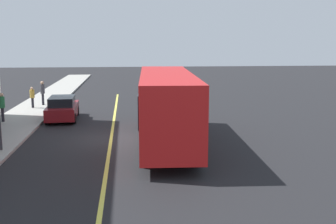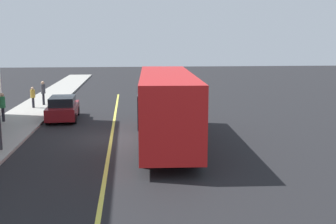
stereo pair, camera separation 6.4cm
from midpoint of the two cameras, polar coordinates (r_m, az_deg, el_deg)
ground at (r=21.60m, az=-8.05°, el=-3.71°), size 120.00×120.00×0.00m
lane_centre_stripe at (r=21.59m, az=-8.05°, el=-3.70°), size 36.00×0.16×0.01m
bus at (r=20.01m, az=-0.31°, el=1.10°), size 11.24×3.06×3.50m
car_maroon at (r=27.24m, az=-14.61°, el=0.49°), size 4.38×2.02×1.52m
pedestrian_by_curb at (r=26.90m, az=-22.27°, el=1.00°), size 0.34×0.34×1.78m
pedestrian_at_corner at (r=31.77m, az=-18.52°, el=2.21°), size 0.34×0.34×1.55m
pedestrian_near_storefront at (r=32.96m, az=-17.20°, el=2.88°), size 0.34×0.34×1.84m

